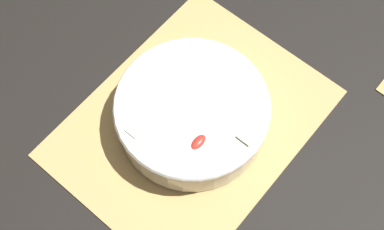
% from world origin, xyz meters
% --- Properties ---
extents(ground_plane, '(6.00, 6.00, 0.00)m').
position_xyz_m(ground_plane, '(0.00, 0.00, 0.00)').
color(ground_plane, black).
extents(bamboo_mat_center, '(0.46, 0.36, 0.01)m').
position_xyz_m(bamboo_mat_center, '(-0.00, 0.00, 0.00)').
color(bamboo_mat_center, tan).
rests_on(bamboo_mat_center, ground_plane).
extents(fruit_salad_bowl, '(0.27, 0.27, 0.08)m').
position_xyz_m(fruit_salad_bowl, '(0.00, 0.00, 0.05)').
color(fruit_salad_bowl, silver).
rests_on(fruit_salad_bowl, bamboo_mat_center).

